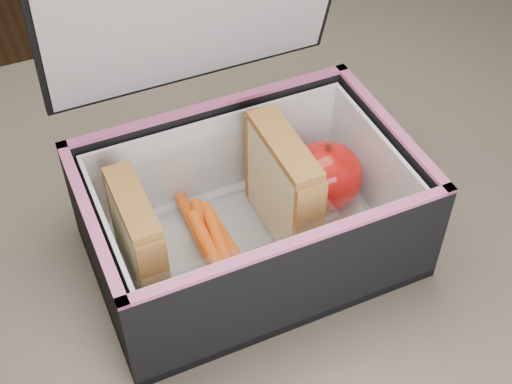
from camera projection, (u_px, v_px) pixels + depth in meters
kitchen_table at (272, 312)px, 0.72m from camera, size 1.20×0.80×0.75m
lunch_bag at (248, 203)px, 0.61m from camera, size 0.28×0.23×0.28m
plastic_tub at (213, 226)px, 0.61m from camera, size 0.17×0.12×0.07m
sandwich_left at (138, 238)px, 0.58m from camera, size 0.02×0.08×0.10m
sandwich_right at (283, 187)px, 0.62m from camera, size 0.03×0.10×0.11m
carrot_sticks at (213, 241)px, 0.62m from camera, size 0.03×0.14×0.03m
paper_napkin at (322, 204)px, 0.67m from camera, size 0.09×0.09×0.01m
red_apple at (325, 176)px, 0.65m from camera, size 0.07×0.07×0.07m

